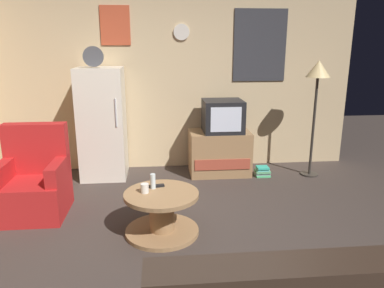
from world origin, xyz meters
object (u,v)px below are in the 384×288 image
Objects in this scene: fridge at (103,123)px; wine_glass at (153,181)px; armchair at (34,184)px; remote_control at (157,186)px; crt_tv at (223,116)px; mug_ceramic_white at (145,188)px; book_stack at (262,172)px; coffee_table at (162,213)px; standing_lamp at (318,78)px; tv_stand at (219,153)px.

fridge reaches higher than wine_glass.
remote_control is at bearing -18.52° from armchair.
crt_tv reaches higher than armchair.
mug_ceramic_white is at bearing -70.34° from fridge.
fridge is at bearing 102.06° from remote_control.
mug_ceramic_white is 0.18m from remote_control.
crt_tv is at bearing 58.30° from wine_glass.
book_stack is at bearing 29.74° from remote_control.
coffee_table is 8.00× the size of mug_ceramic_white.
fridge is 2.31m from book_stack.
standing_lamp reaches higher than mug_ceramic_white.
wine_glass reaches higher than remote_control.
coffee_table is 0.27m from remote_control.
standing_lamp reaches higher than coffee_table.
book_stack is (1.43, 1.50, -0.15)m from coffee_table.
crt_tv is 2.54m from armchair.
book_stack is at bearing -17.32° from crt_tv.
tv_stand is 1.82m from wine_glass.
wine_glass is 1.00× the size of remote_control.
standing_lamp is 17.67× the size of mug_ceramic_white.
standing_lamp is at bearing 32.86° from mug_ceramic_white.
crt_tv is 0.75× the size of coffee_table.
armchair reaches higher than tv_stand.
armchair reaches higher than book_stack.
book_stack is at bearing 178.57° from standing_lamp.
wine_glass is at bearing -137.56° from book_stack.
standing_lamp reaches higher than book_stack.
fridge is 11.80× the size of wine_glass.
crt_tv is at bearing 46.03° from remote_control.
tv_stand is at bearing 58.80° from mug_ceramic_white.
mug_ceramic_white reaches higher than coffee_table.
fridge is 2.11× the size of tv_stand.
armchair is at bearing -118.21° from fridge.
mug_ceramic_white is at bearing -127.94° from wine_glass.
standing_lamp is 2.69m from remote_control.
tv_stand reaches higher than mug_ceramic_white.
wine_glass is at bearing -20.35° from armchair.
fridge is at bearing 175.25° from standing_lamp.
tv_stand is 1.76m from remote_control.
mug_ceramic_white is 0.43× the size of book_stack.
fridge is 1.83m from mug_ceramic_white.
fridge is 11.80× the size of remote_control.
mug_ceramic_white is at bearing -147.14° from standing_lamp.
coffee_table is at bearing -86.78° from remote_control.
mug_ceramic_white is at bearing -25.53° from armchair.
standing_lamp is 2.72m from wine_glass.
mug_ceramic_white is (-1.04, -1.65, -0.36)m from crt_tv.
book_stack is (1.47, 1.35, -0.38)m from remote_control.
fridge is 2.95m from standing_lamp.
tv_stand is at bearing 63.15° from coffee_table.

